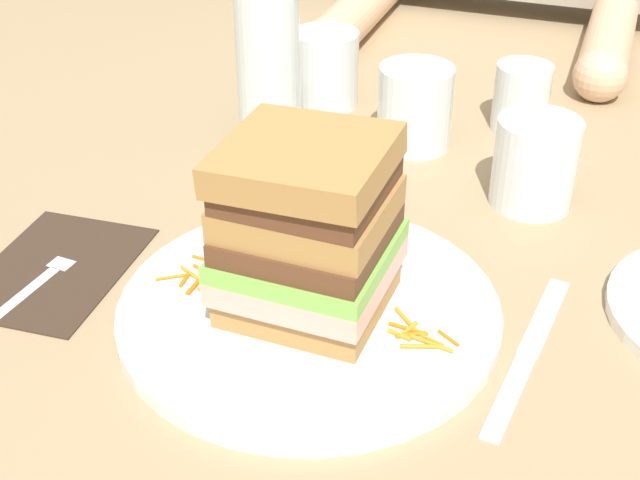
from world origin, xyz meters
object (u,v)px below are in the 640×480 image
at_px(napkin_dark, 55,268).
at_px(fork, 37,279).
at_px(empty_tumbler_0, 417,107).
at_px(sandwich, 306,229).
at_px(empty_tumbler_2, 326,69).
at_px(juice_glass, 535,166).
at_px(water_bottle, 267,23).
at_px(main_plate, 307,309).
at_px(empty_tumbler_1, 521,97).
at_px(knife, 526,356).

relative_size(napkin_dark, fork, 0.96).
relative_size(napkin_dark, empty_tumbler_0, 1.85).
bearing_deg(sandwich, empty_tumbler_2, 107.49).
xyz_separation_m(juice_glass, empty_tumbler_2, (-0.26, 0.15, 0.00)).
distance_m(sandwich, water_bottle, 0.32).
bearing_deg(water_bottle, napkin_dark, -104.67).
xyz_separation_m(main_plate, sandwich, (0.00, -0.00, 0.07)).
height_order(sandwich, empty_tumbler_0, sandwich).
xyz_separation_m(napkin_dark, fork, (-0.00, -0.02, 0.00)).
height_order(empty_tumbler_1, empty_tumbler_2, empty_tumbler_2).
bearing_deg(juice_glass, water_bottle, 171.70).
relative_size(napkin_dark, empty_tumbler_2, 1.86).
xyz_separation_m(napkin_dark, juice_glass, (0.36, 0.25, 0.04)).
bearing_deg(main_plate, empty_tumbler_2, 107.49).
bearing_deg(sandwich, main_plate, 102.25).
bearing_deg(knife, juice_glass, 97.98).
distance_m(fork, empty_tumbler_1, 0.54).
distance_m(fork, juice_glass, 0.45).
distance_m(sandwich, fork, 0.24).
relative_size(fork, empty_tumbler_1, 2.27).
relative_size(sandwich, napkin_dark, 0.89).
distance_m(main_plate, juice_glass, 0.27).
bearing_deg(empty_tumbler_0, empty_tumbler_2, 151.71).
relative_size(fork, knife, 0.83).
bearing_deg(juice_glass, napkin_dark, -145.30).
xyz_separation_m(main_plate, juice_glass, (0.14, 0.23, 0.03)).
bearing_deg(empty_tumbler_1, napkin_dark, -128.39).
bearing_deg(empty_tumbler_2, sandwich, -72.51).
bearing_deg(main_plate, juice_glass, 59.69).
xyz_separation_m(napkin_dark, empty_tumbler_0, (0.23, 0.33, 0.04)).
distance_m(napkin_dark, empty_tumbler_1, 0.52).
relative_size(juice_glass, water_bottle, 0.29).
bearing_deg(juice_glass, fork, -143.09).
bearing_deg(main_plate, water_bottle, 117.77).
bearing_deg(main_plate, fork, -170.91).
distance_m(sandwich, knife, 0.19).
relative_size(water_bottle, empty_tumbler_1, 3.98).
bearing_deg(knife, empty_tumbler_1, 100.08).
xyz_separation_m(main_plate, empty_tumbler_2, (-0.12, 0.38, 0.04)).
xyz_separation_m(sandwich, napkin_dark, (-0.22, -0.01, -0.08)).
bearing_deg(empty_tumbler_0, water_bottle, -165.17).
bearing_deg(empty_tumbler_0, juice_glass, -31.25).
bearing_deg(juice_glass, empty_tumbler_2, 150.16).
relative_size(sandwich, water_bottle, 0.49).
bearing_deg(fork, water_bottle, 76.04).
bearing_deg(empty_tumbler_1, fork, -127.06).
bearing_deg(fork, juice_glass, 36.91).
bearing_deg(napkin_dark, main_plate, 3.47).
bearing_deg(empty_tumbler_2, napkin_dark, -104.24).
bearing_deg(sandwich, empty_tumbler_1, 75.64).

